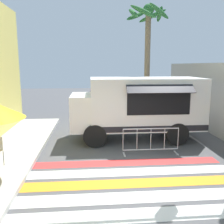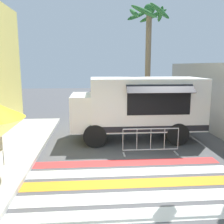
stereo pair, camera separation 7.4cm
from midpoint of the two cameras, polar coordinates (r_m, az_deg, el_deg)
ground_plane at (r=7.63m, az=4.63°, el=-14.82°), size 60.00×60.00×0.00m
crosswalk_painted at (r=7.00m, az=5.58°, el=-17.28°), size 6.40×4.36×0.01m
food_truck at (r=11.10m, az=5.65°, el=1.67°), size 5.68×2.80×2.74m
barricade_front at (r=9.43m, az=9.06°, el=-6.66°), size 2.10×0.44×1.00m
palm_tree at (r=14.55m, az=8.33°, el=16.45°), size 2.44×2.49×6.57m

